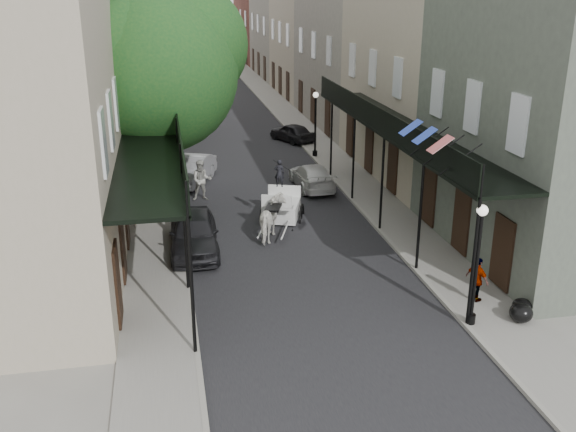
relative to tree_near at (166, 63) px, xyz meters
name	(u,v)px	position (x,y,z in m)	size (l,w,h in m)	color
ground	(320,308)	(4.20, -10.18, -6.49)	(140.00, 140.00, 0.00)	gray
road	(241,153)	(4.20, 9.82, -6.48)	(8.00, 90.00, 0.01)	black
sidewalk_left	(157,156)	(-0.80, 9.82, -6.43)	(2.20, 90.00, 0.12)	gray
sidewalk_right	(322,148)	(9.20, 9.82, -6.43)	(2.20, 90.00, 0.12)	gray
building_row_left	(98,50)	(-4.40, 19.82, -1.24)	(5.00, 80.00, 10.50)	#AA9D88
building_row_right	(338,46)	(12.80, 19.82, -1.24)	(5.00, 80.00, 10.50)	gray
gallery_left	(156,139)	(-0.59, -3.20, -2.44)	(2.20, 18.05, 4.88)	black
gallery_right	(395,128)	(8.99, -3.20, -2.44)	(2.20, 18.05, 4.88)	black
tree_near	(166,63)	(0.00, 0.00, 0.00)	(7.31, 6.80, 9.63)	#382619
tree_far	(162,48)	(-0.05, 14.00, -0.65)	(6.45, 6.00, 8.61)	#382619
lamppost_right_near	(477,264)	(8.30, -12.18, -4.44)	(0.32, 0.32, 3.71)	black
lamppost_left	(178,195)	(0.10, -4.18, -4.44)	(0.32, 0.32, 3.71)	black
lamppost_right_far	(315,123)	(8.30, 7.82, -4.44)	(0.32, 0.32, 3.71)	black
horse	(273,219)	(3.74, -4.18, -5.64)	(0.92, 2.01, 1.70)	silver
carriage	(283,192)	(4.61, -1.67, -5.38)	(2.29, 2.83, 2.85)	black
pedestrian_walking	(202,180)	(1.31, 1.28, -5.53)	(0.93, 0.73, 1.92)	#B1AFA7
pedestrian_sidewalk_left	(149,151)	(-1.15, 7.32, -5.48)	(1.15, 0.66, 1.78)	gray
pedestrian_sidewalk_right	(477,280)	(9.10, -10.87, -5.63)	(0.86, 0.36, 1.47)	gray
car_left_near	(194,233)	(0.60, -4.86, -5.73)	(1.79, 4.46, 1.52)	black
car_left_mid	(192,170)	(0.98, 4.17, -5.81)	(1.43, 4.09, 1.35)	#A1A0A6
car_left_far	(174,103)	(0.60, 23.50, -5.74)	(2.49, 5.40, 1.50)	black
car_right_near	(312,176)	(6.80, 2.16, -5.89)	(1.67, 4.11, 1.19)	silver
car_right_far	(292,132)	(7.80, 12.14, -5.89)	(1.40, 3.49, 1.19)	black
trash_bags	(521,310)	(9.91, -12.20, -6.09)	(0.95, 1.10, 0.59)	black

